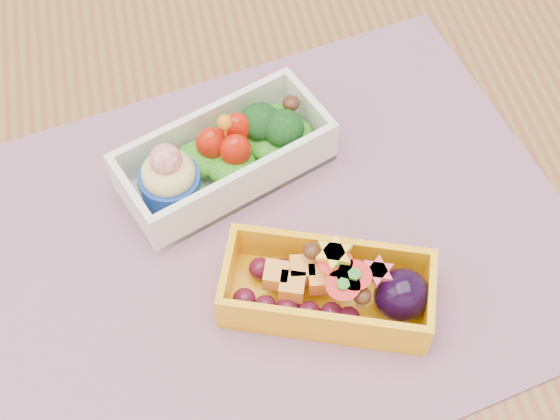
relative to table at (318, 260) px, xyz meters
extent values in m
cube|color=brown|center=(0.00, 0.00, 0.08)|extent=(1.20, 0.80, 0.04)
cube|color=#9E6D81|center=(-0.05, -0.03, 0.10)|extent=(0.53, 0.44, 0.00)
cube|color=white|center=(-0.07, 0.04, 0.12)|extent=(0.19, 0.13, 0.05)
ellipsoid|color=#59B825|center=(-0.07, 0.04, 0.12)|extent=(0.17, 0.12, 0.02)
cylinder|color=#163EA9|center=(-0.12, 0.02, 0.12)|extent=(0.05, 0.05, 0.03)
sphere|color=red|center=(-0.12, 0.02, 0.16)|extent=(0.03, 0.03, 0.03)
ellipsoid|color=#B51706|center=(-0.08, 0.05, 0.14)|extent=(0.03, 0.02, 0.03)
ellipsoid|color=#B51706|center=(-0.06, 0.04, 0.14)|extent=(0.03, 0.02, 0.03)
ellipsoid|color=#B51706|center=(-0.06, 0.06, 0.14)|extent=(0.03, 0.02, 0.03)
sphere|color=orange|center=(-0.07, 0.05, 0.16)|extent=(0.01, 0.01, 0.01)
ellipsoid|color=black|center=(-0.04, 0.06, 0.14)|extent=(0.03, 0.03, 0.03)
ellipsoid|color=black|center=(-0.02, 0.05, 0.14)|extent=(0.03, 0.03, 0.03)
ellipsoid|color=#3F2111|center=(-0.01, 0.07, 0.14)|extent=(0.02, 0.02, 0.01)
cube|color=#FEAD0C|center=(-0.02, -0.09, 0.12)|extent=(0.17, 0.12, 0.04)
ellipsoid|color=#4E0E25|center=(-0.05, -0.08, 0.12)|extent=(0.09, 0.07, 0.02)
cube|color=orange|center=(-0.04, -0.08, 0.13)|extent=(0.05, 0.04, 0.02)
cone|color=red|center=(-0.01, -0.08, 0.14)|extent=(0.03, 0.03, 0.03)
cone|color=red|center=(0.00, -0.10, 0.14)|extent=(0.03, 0.03, 0.03)
cone|color=red|center=(-0.01, -0.10, 0.14)|extent=(0.03, 0.03, 0.03)
cylinder|color=yellow|center=(-0.01, -0.08, 0.15)|extent=(0.03, 0.03, 0.01)
cylinder|color=#E53F5B|center=(0.01, -0.10, 0.14)|extent=(0.03, 0.03, 0.01)
ellipsoid|color=#3F2111|center=(-0.03, -0.07, 0.13)|extent=(0.01, 0.01, 0.01)
ellipsoid|color=#3F2111|center=(0.00, -0.11, 0.13)|extent=(0.01, 0.01, 0.01)
ellipsoid|color=black|center=(0.03, -0.11, 0.13)|extent=(0.04, 0.04, 0.04)
camera|label=1|loc=(-0.11, -0.34, 0.63)|focal=50.21mm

